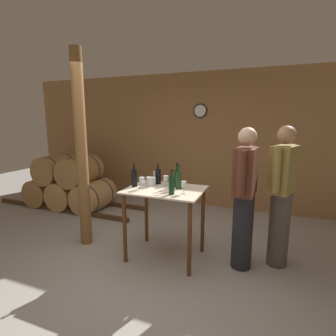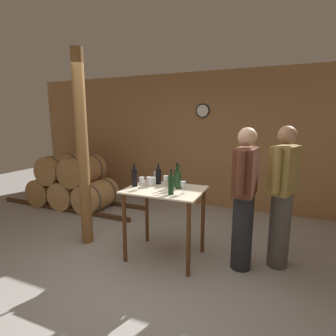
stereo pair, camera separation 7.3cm
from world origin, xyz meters
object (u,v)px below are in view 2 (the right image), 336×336
wine_bottle_far_left (134,177)px  wine_bottle_center (177,178)px  wooden_post (82,151)px  wine_bottle_right (178,180)px  wine_bottle_far_right (171,184)px  wine_bottle_left (158,176)px  wine_glass_near_left (156,174)px  wine_glass_near_center (142,180)px  person_host (282,195)px  person_visitor_with_scarf (244,197)px  wine_glass_near_right (166,179)px  wine_glass_far_side (183,185)px  ice_bucket (151,181)px

wine_bottle_far_left → wine_bottle_center: bearing=20.2°
wooden_post → wine_bottle_right: wooden_post is taller
wine_bottle_far_right → wooden_post: bearing=174.4°
wine_bottle_left → wine_bottle_center: bearing=-10.6°
wine_glass_near_left → wine_glass_near_center: 0.42m
wine_bottle_left → person_host: person_host is taller
wine_bottle_far_left → wine_glass_near_left: 0.38m
wooden_post → person_visitor_with_scarf: 2.23m
wine_bottle_far_right → person_visitor_with_scarf: person_visitor_with_scarf is taller
wine_glass_near_left → person_visitor_with_scarf: (1.23, -0.20, -0.12)m
wine_glass_near_right → wine_bottle_right: bearing=-19.4°
wine_bottle_right → wine_glass_far_side: wine_bottle_right is taller
ice_bucket → person_visitor_with_scarf: (1.19, 0.03, -0.08)m
wine_bottle_right → wine_bottle_far_right: wine_bottle_right is taller
wine_bottle_far_left → wine_bottle_right: (0.57, 0.11, -0.00)m
ice_bucket → person_host: person_host is taller
wine_bottle_right → wine_glass_near_right: 0.21m
wine_bottle_left → wine_bottle_far_right: (0.35, -0.40, 0.01)m
wine_bottle_right → person_host: size_ratio=0.18×
wine_bottle_far_left → wine_glass_far_side: wine_bottle_far_left is taller
wine_glass_near_center → person_visitor_with_scarf: 1.25m
wine_glass_near_left → wine_glass_far_side: (0.56, -0.44, 0.01)m
wooden_post → wine_glass_near_left: wooden_post is taller
wine_bottle_center → wine_bottle_right: wine_bottle_center is taller
wine_bottle_center → person_visitor_with_scarf: 0.87m
person_visitor_with_scarf → wine_bottle_far_left: bearing=-173.9°
wine_bottle_far_left → wine_glass_near_left: size_ratio=2.11×
wine_glass_near_center → wine_glass_near_right: (0.22, 0.25, -0.01)m
wine_bottle_left → wooden_post: bearing=-165.5°
wine_bottle_center → wine_bottle_far_right: (0.06, -0.35, -0.00)m
wine_bottle_far_left → wine_bottle_far_right: wine_bottle_far_left is taller
wooden_post → wine_bottle_right: (1.37, 0.13, -0.31)m
wine_bottle_far_right → wine_glass_near_center: (-0.43, 0.09, -0.01)m
wine_bottle_left → wine_bottle_right: (0.34, -0.14, 0.01)m
wine_bottle_far_right → wine_glass_near_center: bearing=168.7°
person_visitor_with_scarf → wine_bottle_center: bearing=177.1°
wine_bottle_right → person_visitor_with_scarf: person_visitor_with_scarf is taller
wine_bottle_right → wine_glass_near_right: (-0.20, 0.07, -0.02)m
wine_bottle_left → wine_glass_near_right: (0.14, -0.07, -0.01)m
wine_bottle_center → wine_glass_near_center: size_ratio=2.10×
wine_bottle_far_right → wine_bottle_right: bearing=91.4°
wooden_post → ice_bucket: 1.06m
wine_bottle_right → wooden_post: bearing=-174.6°
wine_glass_near_center → wine_bottle_far_right: bearing=-11.3°
wine_bottle_center → wine_glass_near_left: 0.40m
wine_glass_near_right → ice_bucket: wine_glass_near_right is taller
wine_bottle_center → wine_bottle_far_right: wine_bottle_center is taller
wooden_post → wine_bottle_left: (1.03, 0.27, -0.32)m
wooden_post → person_host: wooden_post is taller
wine_glass_far_side → person_visitor_with_scarf: person_visitor_with_scarf is taller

